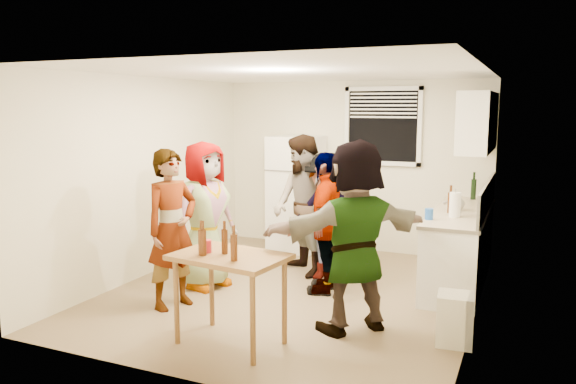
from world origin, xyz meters
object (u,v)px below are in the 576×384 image
at_px(trash_bin, 455,317).
at_px(red_cup, 207,252).
at_px(serving_table, 231,343).
at_px(guest_back_left, 302,274).
at_px(guest_orange, 353,329).
at_px(guest_stripe, 174,306).
at_px(guest_back_right, 326,279).
at_px(beer_bottle_counter, 450,213).
at_px(guest_black, 326,291).
at_px(blue_cup, 429,219).
at_px(kettle, 457,210).
at_px(refrigerator, 296,193).
at_px(guest_grey, 207,286).
at_px(wine_bottle, 473,199).
at_px(beer_bottle_table, 225,254).

xyz_separation_m(trash_bin, red_cup, (-2.08, -0.83, 0.58)).
height_order(serving_table, guest_back_left, serving_table).
xyz_separation_m(serving_table, guest_orange, (0.92, 0.76, 0.00)).
height_order(guest_back_left, guest_orange, guest_back_left).
relative_size(guest_stripe, guest_back_right, 1.08).
relative_size(beer_bottle_counter, guest_black, 0.15).
height_order(blue_cup, guest_back_right, blue_cup).
distance_m(kettle, blue_cup, 0.73).
height_order(kettle, red_cup, kettle).
xyz_separation_m(refrigerator, red_cup, (0.56, -3.41, -0.02)).
bearing_deg(serving_table, red_cup, -174.31).
bearing_deg(guest_back_left, guest_black, -4.57).
bearing_deg(serving_table, guest_black, 80.14).
relative_size(refrigerator, guest_grey, 0.98).
height_order(serving_table, guest_orange, serving_table).
xyz_separation_m(refrigerator, guest_grey, (-0.29, -2.07, -0.85)).
relative_size(kettle, serving_table, 0.23).
bearing_deg(guest_stripe, blue_cup, -42.21).
height_order(serving_table, guest_black, serving_table).
xyz_separation_m(wine_bottle, guest_orange, (-0.80, -2.78, -0.90)).
distance_m(beer_bottle_table, guest_stripe, 1.41).
relative_size(red_cup, guest_back_left, 0.06).
bearing_deg(refrigerator, wine_bottle, 3.69).
bearing_deg(refrigerator, guest_grey, -98.11).
relative_size(blue_cup, guest_back_right, 0.08).
height_order(serving_table, guest_grey, serving_table).
bearing_deg(guest_back_right, wine_bottle, 42.35).
xyz_separation_m(blue_cup, trash_bin, (0.45, -1.14, -0.65)).
relative_size(wine_bottle, beer_bottle_table, 1.24).
relative_size(refrigerator, guest_back_right, 1.08).
height_order(guest_stripe, guest_orange, guest_orange).
xyz_separation_m(beer_bottle_counter, guest_back_right, (-1.43, -0.27, -0.90)).
relative_size(trash_bin, guest_stripe, 0.27).
xyz_separation_m(wine_bottle, red_cup, (-1.94, -3.57, -0.07)).
height_order(kettle, serving_table, kettle).
bearing_deg(beer_bottle_table, guest_back_right, 84.97).
height_order(blue_cup, guest_black, blue_cup).
xyz_separation_m(beer_bottle_counter, trash_bin, (0.29, -1.62, -0.65)).
bearing_deg(beer_bottle_table, serving_table, -10.69).
bearing_deg(trash_bin, serving_table, -156.54).
bearing_deg(guest_black, serving_table, -18.36).
bearing_deg(guest_black, guest_orange, 24.96).
bearing_deg(serving_table, guest_stripe, 150.07).
bearing_deg(trash_bin, guest_black, 150.14).
xyz_separation_m(wine_bottle, beer_bottle_table, (-1.77, -3.54, -0.07)).
bearing_deg(beer_bottle_counter, guest_orange, -111.26).
bearing_deg(trash_bin, refrigerator, 135.72).
bearing_deg(trash_bin, wine_bottle, 92.99).
bearing_deg(guest_grey, wine_bottle, -34.80).
xyz_separation_m(trash_bin, guest_black, (-1.56, 0.90, -0.25)).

